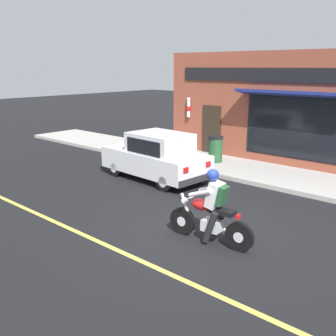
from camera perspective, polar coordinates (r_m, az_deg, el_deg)
The scene contains 8 objects.
ground_plane at distance 8.99m, azimuth 4.79°, elevation -9.46°, with size 80.00×80.00×0.00m, color black.
sidewalk_curb at distance 14.73m, azimuth 7.92°, elevation 0.35°, with size 2.60×22.00×0.14m, color #ADAAA3.
lane_stripe at distance 9.92m, azimuth -15.92°, elevation -7.59°, with size 0.12×19.80×0.01m, color #D1C64C.
storefront_building at distance 15.12m, azimuth 15.09°, elevation 8.20°, with size 1.25×9.29×4.20m.
motorcycle_with_rider at distance 8.34m, azimuth 6.26°, elevation -6.42°, with size 0.59×2.02×1.62m.
car_hatchback at distance 12.93m, azimuth -1.73°, elevation 1.66°, with size 1.87×3.87×1.57m.
trash_bin at distance 14.89m, azimuth 6.90°, elevation 2.77°, with size 0.56×0.56×0.98m.
fire_hydrant at distance 16.52m, azimuth 0.25°, elevation 3.81°, with size 0.36×0.24×0.88m.
Camera 1 is at (-6.61, -4.88, 3.65)m, focal length 42.00 mm.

